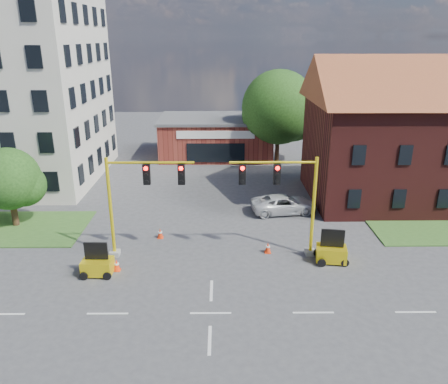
# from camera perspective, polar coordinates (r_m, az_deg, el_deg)

# --- Properties ---
(ground) EXTENTS (120.00, 120.00, 0.00)m
(ground) POSITION_cam_1_polar(r_m,az_deg,el_deg) (21.99, -1.76, -15.53)
(ground) COLOR #3F3F41
(ground) RESTS_ON ground
(lane_markings) EXTENTS (60.00, 36.00, 0.01)m
(lane_markings) POSITION_cam_1_polar(r_m,az_deg,el_deg) (19.61, -1.95, -20.58)
(lane_markings) COLOR silver
(lane_markings) RESTS_ON ground
(brick_shop) EXTENTS (12.40, 8.40, 4.30)m
(brick_shop) POSITION_cam_1_polar(r_m,az_deg,el_deg) (49.09, -1.05, 7.29)
(brick_shop) COLOR maroon
(brick_shop) RESTS_ON ground
(townhouse_row) EXTENTS (21.00, 11.00, 11.50)m
(townhouse_row) POSITION_cam_1_polar(r_m,az_deg,el_deg) (38.80, 26.60, 7.59)
(townhouse_row) COLOR #4E1A17
(townhouse_row) RESTS_ON ground
(tree_large) EXTENTS (7.99, 7.61, 9.63)m
(tree_large) POSITION_cam_1_polar(r_m,az_deg,el_deg) (46.04, 7.64, 10.62)
(tree_large) COLOR #321D12
(tree_large) RESTS_ON ground
(tree_nw_front) EXTENTS (4.49, 4.27, 5.64)m
(tree_nw_front) POSITION_cam_1_polar(r_m,az_deg,el_deg) (33.25, -25.90, 1.35)
(tree_nw_front) COLOR #321D12
(tree_nw_front) RESTS_ON ground
(signal_mast_west) EXTENTS (5.30, 0.60, 6.20)m
(signal_mast_west) POSITION_cam_1_polar(r_m,az_deg,el_deg) (25.97, -11.23, -0.42)
(signal_mast_west) COLOR #9A9A94
(signal_mast_west) RESTS_ON ground
(signal_mast_east) EXTENTS (5.30, 0.60, 6.20)m
(signal_mast_east) POSITION_cam_1_polar(r_m,az_deg,el_deg) (25.80, 8.15, -0.37)
(signal_mast_east) COLOR #9A9A94
(signal_mast_east) RESTS_ON ground
(trailer_west) EXTENTS (1.70, 1.16, 1.90)m
(trailer_west) POSITION_cam_1_polar(r_m,az_deg,el_deg) (25.77, -16.19, -9.14)
(trailer_west) COLOR yellow
(trailer_west) RESTS_ON ground
(trailer_east) EXTENTS (1.91, 1.43, 1.98)m
(trailer_east) POSITION_cam_1_polar(r_m,az_deg,el_deg) (26.84, 13.84, -7.64)
(trailer_east) COLOR yellow
(trailer_east) RESTS_ON ground
(cone_a) EXTENTS (0.40, 0.40, 0.70)m
(cone_a) POSITION_cam_1_polar(r_m,az_deg,el_deg) (26.02, -13.83, -9.26)
(cone_a) COLOR red
(cone_a) RESTS_ON ground
(cone_b) EXTENTS (0.40, 0.40, 0.70)m
(cone_b) POSITION_cam_1_polar(r_m,az_deg,el_deg) (29.41, -8.33, -5.36)
(cone_b) COLOR red
(cone_b) RESTS_ON ground
(cone_c) EXTENTS (0.40, 0.40, 0.70)m
(cone_c) POSITION_cam_1_polar(r_m,az_deg,el_deg) (27.35, 5.75, -7.25)
(cone_c) COLOR red
(cone_c) RESTS_ON ground
(cone_d) EXTENTS (0.40, 0.40, 0.70)m
(cone_d) POSITION_cam_1_polar(r_m,az_deg,el_deg) (26.73, 12.74, -8.34)
(cone_d) COLOR red
(cone_d) RESTS_ON ground
(pickup_white) EXTENTS (5.20, 2.92, 1.37)m
(pickup_white) POSITION_cam_1_polar(r_m,az_deg,el_deg) (33.39, 7.83, -1.57)
(pickup_white) COLOR white
(pickup_white) RESTS_ON ground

